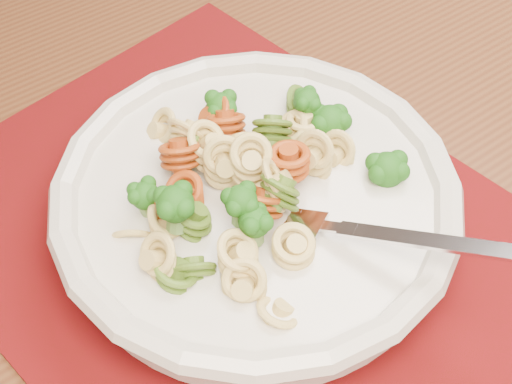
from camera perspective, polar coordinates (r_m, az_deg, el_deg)
The scene contains 5 objects.
dining_table at distance 0.60m, azimuth 8.94°, elevation -8.84°, with size 1.73×1.38×0.78m.
placemat at distance 0.51m, azimuth -1.27°, elevation -3.61°, with size 0.44×0.34×0.00m, color #59030C.
pasta_bowl at distance 0.49m, azimuth 0.00°, elevation -0.66°, with size 0.28×0.28×0.05m.
pasta_broccoli_heap at distance 0.48m, azimuth 0.00°, elevation 0.46°, with size 0.24×0.24×0.06m, color tan, non-canonical shape.
fork at distance 0.46m, azimuth 3.90°, elevation -2.52°, with size 0.19×0.02×0.01m, color silver, non-canonical shape.
Camera 1 is at (-0.09, -0.20, 1.20)m, focal length 50.00 mm.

